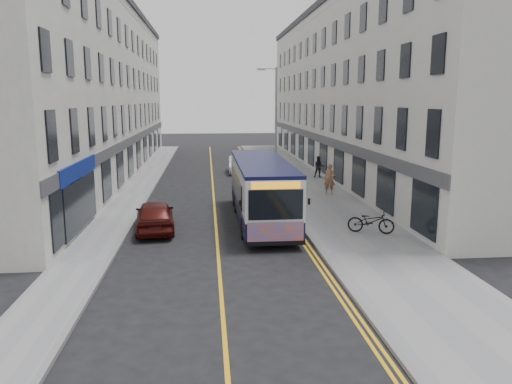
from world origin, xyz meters
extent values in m
plane|color=black|center=(0.00, 0.00, 0.00)|extent=(140.00, 140.00, 0.00)
cube|color=gray|center=(6.25, 12.00, 0.06)|extent=(4.50, 64.00, 0.12)
cube|color=gray|center=(-5.00, 12.00, 0.06)|extent=(2.00, 64.00, 0.12)
cube|color=slate|center=(4.00, 12.00, 0.07)|extent=(0.18, 64.00, 0.13)
cube|color=slate|center=(-4.00, 12.00, 0.07)|extent=(0.18, 64.00, 0.13)
cube|color=#ECA615|center=(0.00, 12.00, 0.00)|extent=(0.12, 64.00, 0.01)
cube|color=#ECA615|center=(3.55, 12.00, 0.00)|extent=(0.10, 64.00, 0.01)
cube|color=#ECA615|center=(3.75, 12.00, 0.00)|extent=(0.10, 64.00, 0.01)
cube|color=silver|center=(11.50, 21.00, 6.50)|extent=(6.00, 46.00, 13.00)
cube|color=silver|center=(-9.00, 21.00, 6.50)|extent=(6.00, 46.00, 13.00)
cylinder|color=#92949A|center=(4.25, 14.00, 4.00)|extent=(0.14, 0.14, 8.00)
cylinder|color=#92949A|center=(3.75, 14.00, 7.90)|extent=(1.00, 0.08, 0.08)
cube|color=#92949A|center=(3.25, 14.00, 7.85)|extent=(0.50, 0.18, 0.12)
cube|color=black|center=(2.24, 4.56, 0.75)|extent=(2.35, 10.36, 0.85)
cube|color=silver|center=(2.24, 4.56, 2.02)|extent=(2.35, 10.36, 1.70)
cube|color=black|center=(2.24, 4.56, 2.95)|extent=(2.37, 10.36, 0.15)
cube|color=black|center=(1.04, 5.12, 1.84)|extent=(0.04, 8.10, 1.08)
cube|color=black|center=(3.43, 5.12, 1.84)|extent=(0.04, 8.10, 1.08)
cube|color=black|center=(2.24, -0.64, 1.93)|extent=(2.12, 0.04, 1.18)
cube|color=#E85213|center=(2.24, -0.64, 0.80)|extent=(2.21, 0.04, 0.89)
cube|color=orange|center=(2.24, -0.65, 2.68)|extent=(1.88, 0.04, 0.26)
cylinder|color=black|center=(1.17, 1.45, 0.47)|extent=(0.26, 0.94, 0.94)
cylinder|color=black|center=(3.30, 1.45, 0.47)|extent=(0.26, 0.94, 0.94)
cylinder|color=black|center=(1.17, 6.63, 0.47)|extent=(0.26, 0.94, 0.94)
cylinder|color=black|center=(3.30, 6.63, 0.47)|extent=(0.26, 0.94, 0.94)
cylinder|color=black|center=(1.17, 8.32, 0.47)|extent=(0.26, 0.94, 0.94)
cylinder|color=black|center=(3.30, 8.32, 0.47)|extent=(0.26, 0.94, 0.94)
imported|color=black|center=(6.76, 1.47, 0.65)|extent=(2.14, 1.38, 1.06)
imported|color=#996545|center=(7.17, 10.64, 1.06)|extent=(0.78, 0.62, 1.89)
imported|color=black|center=(8.00, 17.29, 0.93)|extent=(0.83, 0.67, 1.62)
imported|color=silver|center=(2.12, 21.18, 0.67)|extent=(1.60, 4.11, 1.33)
imported|color=#430D0B|center=(-2.77, 3.21, 0.72)|extent=(2.11, 4.37, 1.44)
camera|label=1|loc=(-0.35, -19.20, 5.91)|focal=35.00mm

